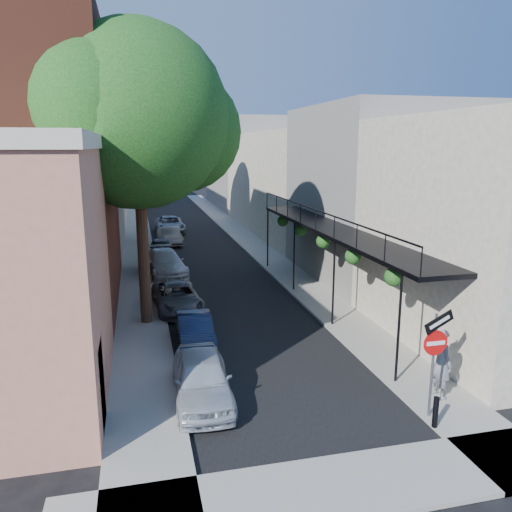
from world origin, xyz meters
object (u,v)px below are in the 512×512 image
parked_car_a (202,378)px  parked_car_d (165,263)px  parked_car_c (177,298)px  oak_far (142,127)px  oak_near (149,121)px  parked_car_e (161,248)px  bollard (436,412)px  parked_car_g (170,225)px  sign_post (435,347)px  parked_car_f (170,236)px  oak_mid (144,144)px  parked_car_b (195,331)px  pedestrian (441,363)px

parked_car_a → parked_car_d: 14.34m
parked_car_d → parked_car_c: bearing=-95.6°
oak_far → oak_near: bearing=-90.0°
oak_near → parked_car_e: size_ratio=3.29×
bollard → parked_car_g: 31.48m
oak_far → parked_car_c: size_ratio=2.91×
oak_near → parked_car_c: 7.47m
sign_post → bollard: size_ratio=3.74×
parked_car_d → parked_car_f: parked_car_d is taller
sign_post → oak_near: 12.77m
parked_car_a → sign_post: bearing=-21.2°
oak_mid → parked_car_g: bearing=81.5°
oak_mid → parked_car_e: bearing=78.6°
oak_near → parked_car_b: bearing=-67.5°
sign_post → parked_car_d: bearing=109.0°
oak_near → parked_car_g: size_ratio=2.38×
bollard → parked_car_b: 8.58m
oak_near → parked_car_d: oak_near is taller
parked_car_a → parked_car_c: 8.06m
oak_mid → pedestrian: size_ratio=5.16×
parked_car_b → parked_car_f: (0.41, 19.17, 0.05)m
oak_near → parked_car_d: bearing=84.1°
oak_near → parked_car_f: oak_near is taller
parked_car_b → oak_far: bearing=94.1°
sign_post → parked_car_g: 31.06m
sign_post → oak_near: size_ratio=0.26×
oak_far → pedestrian: bearing=-73.9°
parked_car_e → parked_car_a: bearing=-88.5°
oak_near → sign_post: bearing=-54.9°
parked_car_e → pedestrian: size_ratio=1.76×
oak_near → parked_car_f: bearing=84.3°
oak_far → parked_car_d: bearing=-85.5°
parked_car_e → pedestrian: (6.60, -20.44, 0.52)m
oak_far → parked_car_b: bearing=-86.6°
oak_mid → oak_far: bearing=89.6°
oak_far → parked_car_c: oak_far is taller
oak_far → parked_car_e: 9.16m
parked_car_a → parked_car_b: size_ratio=1.14×
parked_car_e → parked_car_g: parked_car_g is taller
oak_far → bollard: bearing=-76.6°
sign_post → parked_car_f: size_ratio=0.81×
oak_mid → oak_far: (0.06, 9.04, 1.20)m
sign_post → oak_mid: 19.14m
parked_car_d → parked_car_e: (0.00, 4.56, -0.08)m
parked_car_f → parked_car_a: bearing=-98.6°
parked_car_a → pedestrian: 6.63m
sign_post → bollard: 1.60m
bollard → parked_car_f: size_ratio=0.22×
sign_post → oak_far: 27.80m
oak_mid → parked_car_f: bearing=78.7°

